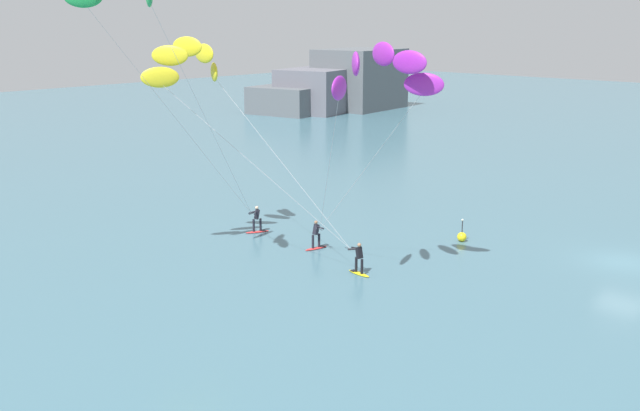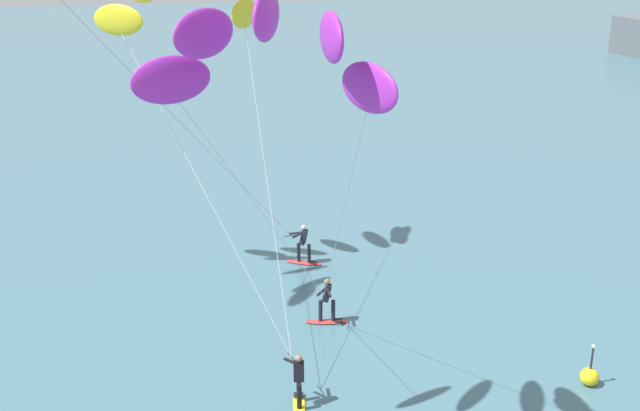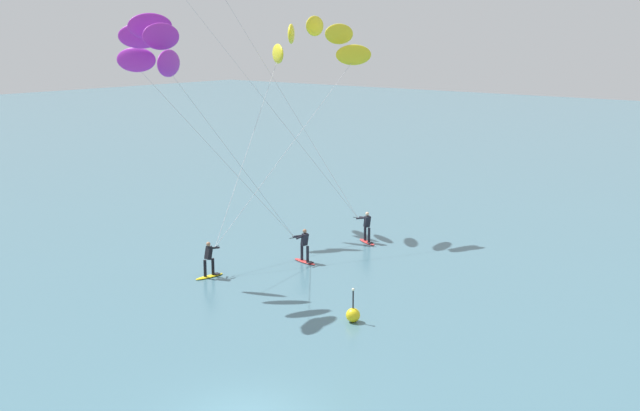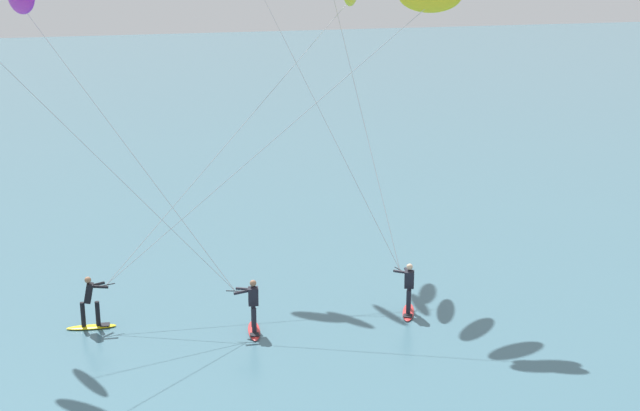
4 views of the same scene
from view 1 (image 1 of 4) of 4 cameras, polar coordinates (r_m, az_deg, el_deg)
name	(u,v)px [view 1 (image 1 of 4)]	position (r m, az deg, el deg)	size (l,w,h in m)	color
ground_plane	(624,262)	(45.23, 21.45, -3.92)	(240.00, 240.00, 0.00)	#426B7A
kitesurfer_nearshore	(380,78)	(36.44, 4.43, 9.33)	(6.60, 8.91, 11.87)	red
kitesurfer_far_out	(193,68)	(43.96, -9.30, 9.98)	(6.19, 12.77, 11.92)	yellow
marker_buoy	(462,237)	(46.67, 10.40, -2.26)	(0.56, 0.56, 1.38)	yellow
distant_headland	(338,87)	(113.36, 1.35, 8.70)	(26.93, 16.49, 8.51)	slate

